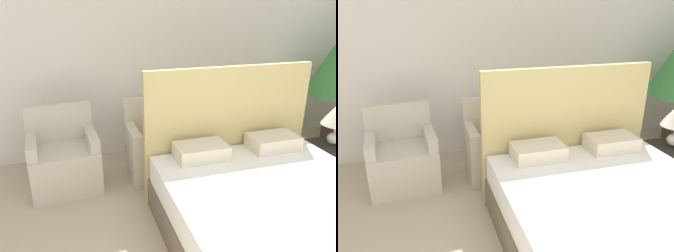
% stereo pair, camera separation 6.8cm
% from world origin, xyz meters
% --- Properties ---
extents(wall_back, '(10.00, 0.06, 2.90)m').
position_xyz_m(wall_back, '(0.00, 3.54, 1.45)').
color(wall_back, white).
rests_on(wall_back, ground_plane).
extents(bed, '(1.73, 2.10, 1.35)m').
position_xyz_m(bed, '(0.28, 1.24, 0.30)').
color(bed, brown).
rests_on(bed, ground_plane).
extents(armchair_near_window_left, '(0.74, 0.63, 0.88)m').
position_xyz_m(armchair_near_window_left, '(-1.34, 2.76, 0.29)').
color(armchair_near_window_left, beige).
rests_on(armchair_near_window_left, ground_plane).
extents(armchair_near_window_right, '(0.70, 0.58, 0.88)m').
position_xyz_m(armchair_near_window_right, '(-0.30, 2.76, 0.29)').
color(armchair_near_window_right, beige).
rests_on(armchair_near_window_right, ground_plane).
extents(nightstand, '(0.43, 0.40, 0.48)m').
position_xyz_m(nightstand, '(1.43, 2.00, 0.24)').
color(nightstand, black).
rests_on(nightstand, ground_plane).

